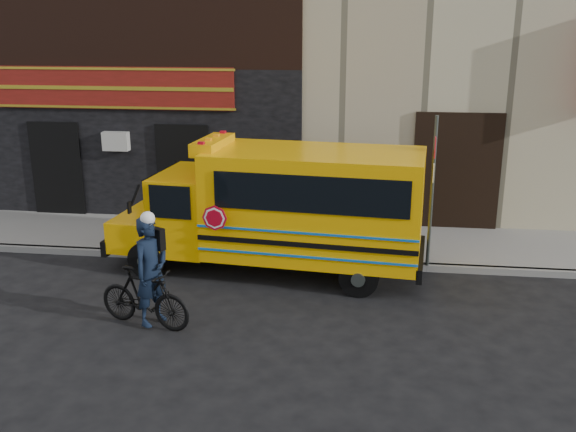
% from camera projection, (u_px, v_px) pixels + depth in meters
% --- Properties ---
extents(ground, '(120.00, 120.00, 0.00)m').
position_uv_depth(ground, '(270.00, 313.00, 12.23)').
color(ground, black).
rests_on(ground, ground).
extents(curb, '(40.00, 0.20, 0.15)m').
position_uv_depth(curb, '(288.00, 261.00, 14.68)').
color(curb, gray).
rests_on(curb, ground).
extents(sidewalk, '(40.00, 3.00, 0.15)m').
position_uv_depth(sidewalk, '(295.00, 240.00, 16.10)').
color(sidewalk, gray).
rests_on(sidewalk, ground).
extents(school_bus, '(7.07, 2.79, 2.92)m').
position_uv_depth(school_bus, '(284.00, 206.00, 13.83)').
color(school_bus, black).
rests_on(school_bus, ground).
extents(sign_pole, '(0.08, 0.30, 3.47)m').
position_uv_depth(sign_pole, '(432.00, 189.00, 13.69)').
color(sign_pole, '#3F4642').
rests_on(sign_pole, ground).
extents(bicycle, '(1.94, 1.01, 1.12)m').
position_uv_depth(bicycle, '(144.00, 297.00, 11.55)').
color(bicycle, black).
rests_on(bicycle, ground).
extents(cyclist, '(0.75, 0.87, 2.00)m').
position_uv_depth(cyclist, '(151.00, 274.00, 11.46)').
color(cyclist, black).
rests_on(cyclist, ground).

